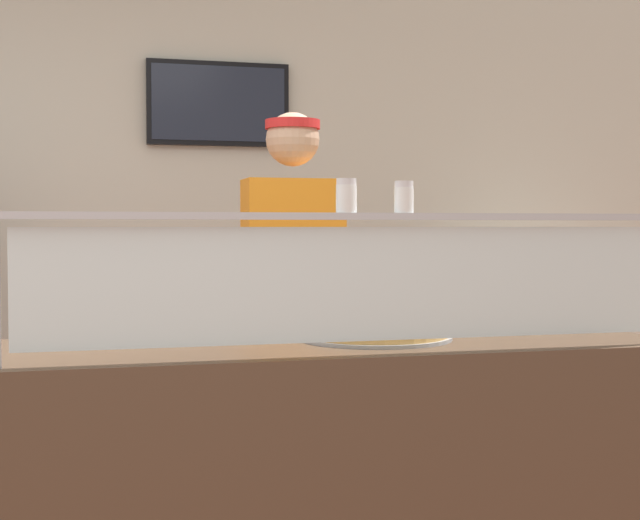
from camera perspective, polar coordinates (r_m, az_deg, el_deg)
shop_rear_unit at (r=4.81m, az=-5.83°, el=2.67°), size 6.54×0.13×2.70m
serving_counter at (r=2.89m, az=0.73°, el=-14.73°), size 2.14×0.68×0.95m
sneeze_guard at (r=2.50m, az=2.42°, el=-0.24°), size 1.96×0.06×0.41m
pizza_tray at (r=2.87m, az=3.59°, el=-4.80°), size 0.50×0.50×0.04m
pizza_server at (r=2.87m, az=4.46°, el=-4.38°), size 0.08×0.28×0.01m
parmesan_shaker at (r=2.49m, az=1.72°, el=4.04°), size 0.06×0.06×0.10m
pepper_flake_shaker at (r=2.54m, az=5.45°, el=3.94°), size 0.06×0.06×0.09m
worker_figure at (r=3.46m, az=-1.68°, el=-2.96°), size 0.41×0.50×1.76m
prep_shelf at (r=4.92m, az=13.71°, el=-8.14°), size 0.70×0.55×0.87m
pizza_box_stack at (r=4.86m, az=13.78°, el=-1.75°), size 0.44×0.43×0.22m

